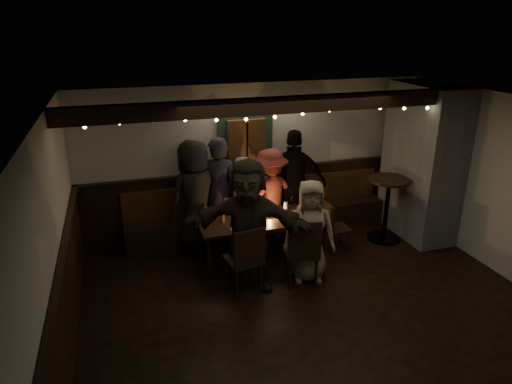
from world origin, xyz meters
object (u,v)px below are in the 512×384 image
object	(u,v)px
chair_near_left	(247,257)
person_c	(241,201)
person_f	(248,225)
person_a	(195,196)
dining_table	(260,222)
chair_near_right	(303,249)
person_b	(219,192)
chair_end	(333,224)
person_e	(294,183)
high_top	(387,201)
person_g	(309,231)
person_d	(270,195)

from	to	relation	value
chair_near_left	person_c	size ratio (longest dim) A/B	0.66
person_c	person_f	size ratio (longest dim) A/B	0.81
person_a	dining_table	bearing A→B (deg)	120.59
chair_near_left	chair_near_right	distance (m)	0.81
chair_near_right	person_c	bearing A→B (deg)	106.55
person_b	chair_end	bearing A→B (deg)	174.26
person_e	person_f	world-z (taller)	person_f
dining_table	high_top	xyz separation A→B (m)	(2.26, 0.02, 0.07)
dining_table	person_g	bearing A→B (deg)	-57.99
dining_table	person_f	size ratio (longest dim) A/B	1.01
person_b	person_g	bearing A→B (deg)	142.55
person_d	person_g	distance (m)	1.44
chair_end	person_g	xyz separation A→B (m)	(-0.73, -0.69, 0.29)
dining_table	chair_near_right	xyz separation A→B (m)	(0.33, -0.92, -0.05)
person_a	person_f	world-z (taller)	person_f
chair_near_left	person_e	bearing A→B (deg)	50.68
chair_near_right	high_top	xyz separation A→B (m)	(1.92, 0.94, 0.12)
dining_table	person_d	distance (m)	0.79
person_a	person_f	size ratio (longest dim) A/B	0.98
person_a	person_e	size ratio (longest dim) A/B	0.99
dining_table	person_b	world-z (taller)	person_b
person_a	person_c	distance (m)	0.77
person_c	person_f	xyz separation A→B (m)	(-0.27, -1.34, 0.18)
chair_near_left	person_b	world-z (taller)	person_b
chair_end	person_b	world-z (taller)	person_b
person_e	person_g	world-z (taller)	person_e
dining_table	person_d	world-z (taller)	person_d
person_d	person_c	bearing A→B (deg)	-14.35
person_g	person_b	bearing A→B (deg)	138.68
chair_near_right	person_d	size ratio (longest dim) A/B	0.64
person_d	chair_end	bearing A→B (deg)	119.29
chair_near_right	person_d	distance (m)	1.60
chair_near_right	high_top	bearing A→B (deg)	26.01
dining_table	chair_near_left	distance (m)	1.00
person_f	person_g	bearing A→B (deg)	19.23
dining_table	person_e	xyz separation A→B (m)	(0.85, 0.73, 0.31)
person_c	person_a	bearing A→B (deg)	-0.37
person_f	person_e	bearing A→B (deg)	72.53
person_d	person_f	distance (m)	1.60
dining_table	high_top	bearing A→B (deg)	0.44
chair_near_right	person_b	distance (m)	1.86
high_top	person_c	xyz separation A→B (m)	(-2.38, 0.61, 0.06)
dining_table	person_c	xyz separation A→B (m)	(-0.13, 0.63, 0.14)
dining_table	person_g	xyz separation A→B (m)	(0.49, -0.78, 0.14)
chair_near_right	person_c	distance (m)	1.63
high_top	person_f	xyz separation A→B (m)	(-2.65, -0.73, 0.24)
dining_table	high_top	world-z (taller)	high_top
person_d	person_g	xyz separation A→B (m)	(0.09, -1.44, -0.04)
high_top	person_e	distance (m)	1.59
dining_table	person_d	size ratio (longest dim) A/B	1.20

